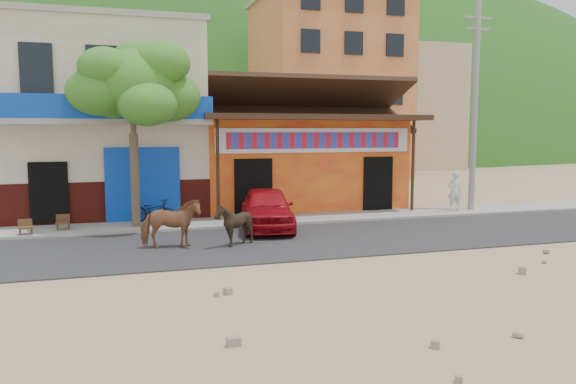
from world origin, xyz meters
name	(u,v)px	position (x,y,z in m)	size (l,w,h in m)	color
ground	(335,260)	(0.00, 0.00, 0.00)	(120.00, 120.00, 0.00)	#9E825B
road	(303,240)	(0.00, 2.50, 0.02)	(60.00, 5.00, 0.04)	#28282B
sidewalk	(271,220)	(0.00, 6.00, 0.06)	(60.00, 2.00, 0.12)	gray
dance_club	(291,164)	(2.00, 10.00, 1.80)	(8.00, 6.00, 3.60)	orange
cafe_building	(105,123)	(-5.50, 10.00, 3.50)	(7.00, 6.00, 7.00)	beige
apartment_front	(327,90)	(9.00, 24.00, 6.00)	(9.00, 9.00, 12.00)	#CC723F
apartment_rear	(401,109)	(18.00, 30.00, 5.00)	(8.00, 8.00, 10.00)	tan
hillside	(150,67)	(0.00, 70.00, 12.00)	(100.00, 40.00, 24.00)	#194C14
tree	(134,134)	(-4.60, 5.80, 3.12)	(3.00, 3.00, 6.00)	#2D721E
utility_pole	(475,107)	(8.20, 6.00, 4.12)	(0.24, 0.24, 8.00)	gray
cow_tan	(171,224)	(-3.81, 2.43, 0.71)	(0.73, 1.60, 1.35)	#905A39
cow_dark	(234,224)	(-2.11, 2.21, 0.64)	(0.97, 1.09, 1.20)	black
red_car	(267,208)	(-0.55, 4.53, 0.72)	(1.60, 3.98, 1.36)	#A40B15
scooter	(154,211)	(-4.00, 6.44, 0.52)	(0.54, 1.54, 0.81)	black
pedestrian	(454,191)	(7.35, 5.89, 0.89)	(0.56, 0.37, 1.54)	white
cafe_chair_left	(63,216)	(-6.82, 5.85, 0.56)	(0.41, 0.41, 0.88)	#492D18
cafe_chair_right	(25,221)	(-7.81, 5.30, 0.54)	(0.39, 0.39, 0.84)	#452E17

